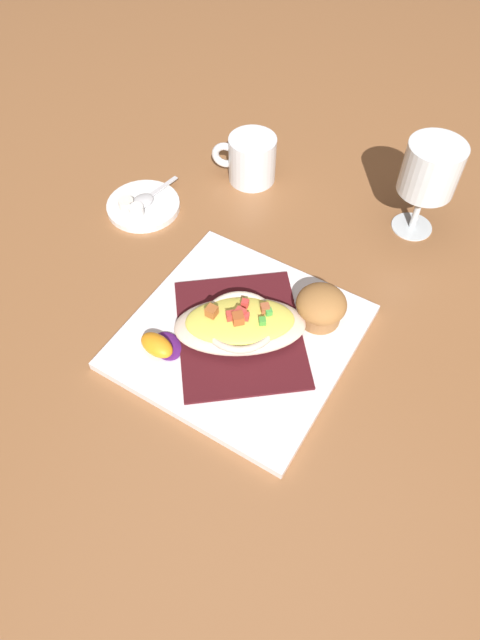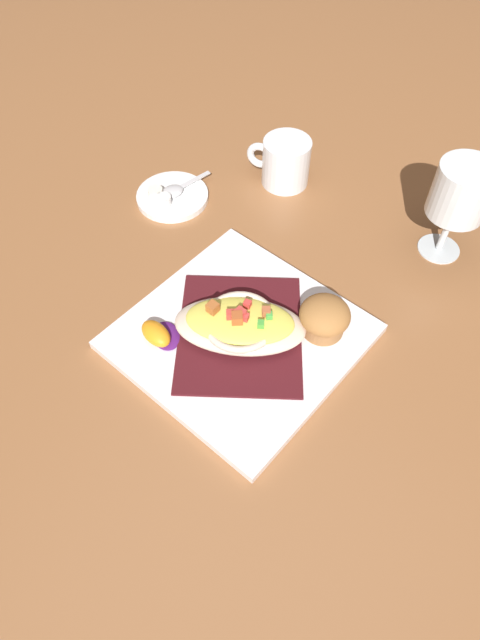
{
  "view_description": "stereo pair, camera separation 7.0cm",
  "coord_description": "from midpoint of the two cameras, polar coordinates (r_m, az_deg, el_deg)",
  "views": [
    {
      "loc": [
        -0.14,
        0.39,
        0.6
      ],
      "look_at": [
        0.0,
        0.0,
        0.04
      ],
      "focal_mm": 30.8,
      "sensor_mm": 36.0,
      "label": 1
    },
    {
      "loc": [
        -0.2,
        0.37,
        0.6
      ],
      "look_at": [
        0.0,
        0.0,
        0.04
      ],
      "focal_mm": 30.8,
      "sensor_mm": 36.0,
      "label": 2
    }
  ],
  "objects": [
    {
      "name": "creamer_cup_1",
      "position": [
        0.89,
        -12.97,
        10.9
      ],
      "size": [
        0.02,
        0.02,
        0.02
      ],
      "primitive_type": "cylinder",
      "color": "white",
      "rests_on": "creamer_saucer"
    },
    {
      "name": "spoon",
      "position": [
        0.91,
        -12.13,
        12.0
      ],
      "size": [
        0.05,
        0.1,
        0.01
      ],
      "color": "silver",
      "rests_on": "creamer_saucer"
    },
    {
      "name": "creamer_cup_0",
      "position": [
        0.91,
        -13.94,
        11.49
      ],
      "size": [
        0.02,
        0.02,
        0.02
      ],
      "primitive_type": "cylinder",
      "color": "white",
      "rests_on": "creamer_saucer"
    },
    {
      "name": "creamer_saucer",
      "position": [
        0.92,
        -12.19,
        11.4
      ],
      "size": [
        0.12,
        0.12,
        0.01
      ],
      "primitive_type": "cylinder",
      "color": "white",
      "rests_on": "ground_plane"
    },
    {
      "name": "orange_garnish",
      "position": [
        0.71,
        -11.15,
        -2.79
      ],
      "size": [
        0.07,
        0.06,
        0.02
      ],
      "color": "#501A67",
      "rests_on": "square_plate"
    },
    {
      "name": "ground_plane",
      "position": [
        0.73,
        -2.72,
        -2.19
      ],
      "size": [
        2.6,
        2.6,
        0.0
      ],
      "primitive_type": "plane",
      "color": "#925D37"
    },
    {
      "name": "gratin_dish",
      "position": [
        0.7,
        -2.83,
        -0.58
      ],
      "size": [
        0.19,
        0.15,
        0.05
      ],
      "color": "beige",
      "rests_on": "folded_napkin"
    },
    {
      "name": "stemmed_glass",
      "position": [
        0.83,
        16.85,
        14.3
      ],
      "size": [
        0.08,
        0.08,
        0.15
      ],
      "color": "white",
      "rests_on": "ground_plane"
    },
    {
      "name": "coffee_mug",
      "position": [
        0.94,
        -1.03,
        16.1
      ],
      "size": [
        0.11,
        0.08,
        0.08
      ],
      "color": "white",
      "rests_on": "ground_plane"
    },
    {
      "name": "square_plate",
      "position": [
        0.73,
        -2.74,
        -1.9
      ],
      "size": [
        0.33,
        0.33,
        0.01
      ],
      "primitive_type": "cube",
      "rotation": [
        0.0,
        0.0,
        -0.21
      ],
      "color": "white",
      "rests_on": "ground_plane"
    },
    {
      "name": "folded_napkin",
      "position": [
        0.72,
        -2.77,
        -1.52
      ],
      "size": [
        0.23,
        0.24,
        0.0
      ],
      "primitive_type": "cube",
      "rotation": [
        0.0,
        0.0,
        0.46
      ],
      "color": "#461218",
      "rests_on": "square_plate"
    },
    {
      "name": "muffin",
      "position": [
        0.72,
        5.69,
        1.23
      ],
      "size": [
        0.07,
        0.07,
        0.05
      ],
      "color": "#9D683B",
      "rests_on": "square_plate"
    }
  ]
}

